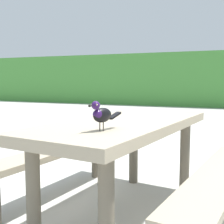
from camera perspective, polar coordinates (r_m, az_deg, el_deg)
ground_plane at (r=2.75m, az=5.67°, el=-16.38°), size 60.00×60.00×0.00m
hedge_wall at (r=12.97m, az=19.82°, el=5.78°), size 28.00×1.99×2.15m
picnic_table_foreground at (r=2.34m, az=2.32°, el=-6.09°), size 1.88×1.91×0.74m
bird_grackle at (r=1.82m, az=-2.05°, el=-0.39°), size 0.12×0.28×0.18m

